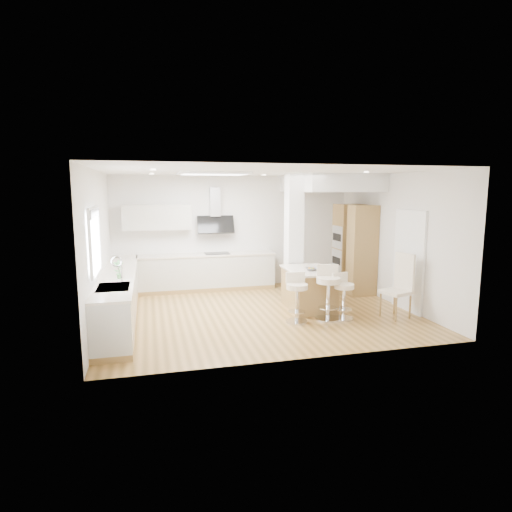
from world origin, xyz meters
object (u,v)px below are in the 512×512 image
object	(u,v)px
peninsula	(309,289)
bar_stool_c	(343,294)
dining_chair	(400,283)
bar_stool_a	(297,295)
bar_stool_b	(328,289)

from	to	relation	value
peninsula	bar_stool_c	distance (m)	0.95
bar_stool_c	dining_chair	world-z (taller)	dining_chair
bar_stool_a	bar_stool_b	distance (m)	0.63
peninsula	dining_chair	bearing A→B (deg)	-32.20
peninsula	bar_stool_b	xyz separation A→B (m)	(0.07, -0.82, 0.17)
bar_stool_c	dining_chair	bearing A→B (deg)	-17.16
bar_stool_a	bar_stool_b	xyz separation A→B (m)	(0.63, 0.02, 0.06)
peninsula	bar_stool_a	bearing A→B (deg)	-121.96
peninsula	bar_stool_c	xyz separation A→B (m)	(0.36, -0.87, 0.08)
dining_chair	bar_stool_a	bearing A→B (deg)	158.90
peninsula	bar_stool_a	world-z (taller)	bar_stool_a
bar_stool_b	dining_chair	size ratio (longest dim) A/B	0.84
peninsula	bar_stool_c	bearing A→B (deg)	-65.52
bar_stool_a	bar_stool_c	size ratio (longest dim) A/B	1.05
bar_stool_b	bar_stool_c	xyz separation A→B (m)	(0.29, -0.06, -0.09)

